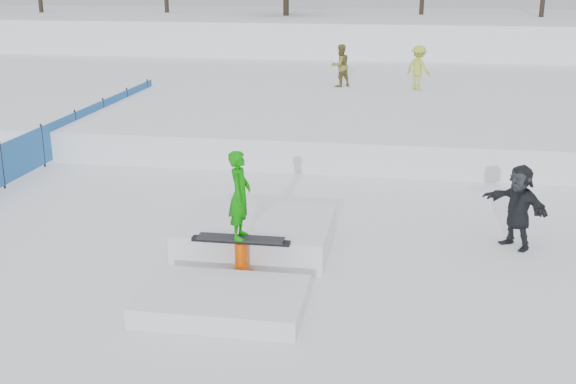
% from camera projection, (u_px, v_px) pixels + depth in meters
% --- Properties ---
extents(ground, '(120.00, 120.00, 0.00)m').
position_uv_depth(ground, '(234.00, 298.00, 11.00)').
color(ground, white).
extents(snow_berm, '(60.00, 14.00, 2.40)m').
position_uv_depth(snow_berm, '(364.00, 37.00, 38.89)').
color(snow_berm, white).
rests_on(snow_berm, ground).
extents(snow_midrise, '(50.00, 18.00, 0.80)m').
position_uv_depth(snow_midrise, '(338.00, 96.00, 25.95)').
color(snow_midrise, white).
rests_on(snow_midrise, ground).
extents(safety_fence, '(0.05, 16.00, 1.10)m').
position_uv_depth(safety_fence, '(43.00, 145.00, 18.07)').
color(safety_fence, '#225FA6').
rests_on(safety_fence, ground).
extents(walker_olive, '(0.90, 0.88, 1.47)m').
position_uv_depth(walker_olive, '(340.00, 66.00, 25.21)').
color(walker_olive, brown).
rests_on(walker_olive, snow_midrise).
extents(walker_ygreen, '(1.10, 1.05, 1.50)m').
position_uv_depth(walker_ygreen, '(418.00, 68.00, 24.51)').
color(walker_ygreen, '#B0BC34').
rests_on(walker_ygreen, snow_midrise).
extents(spectator_dark, '(1.27, 1.36, 1.53)m').
position_uv_depth(spectator_dark, '(518.00, 207.00, 12.78)').
color(spectator_dark, black).
rests_on(spectator_dark, ground).
extents(jib_rail_feature, '(2.60, 4.40, 2.11)m').
position_uv_depth(jib_rail_feature, '(249.00, 247.00, 12.18)').
color(jib_rail_feature, white).
rests_on(jib_rail_feature, ground).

